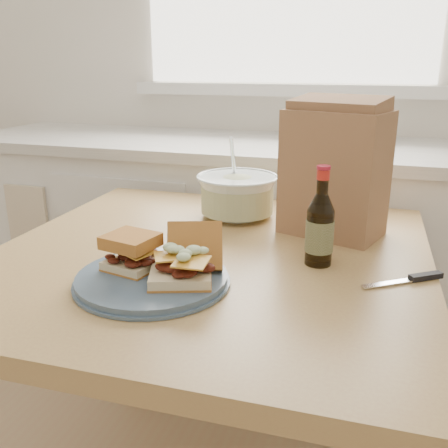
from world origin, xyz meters
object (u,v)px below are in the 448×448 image
(dining_table, at_px, (210,299))
(paper_bag, at_px, (335,174))
(coleslaw_bowl, at_px, (237,196))
(beer_bottle, at_px, (320,228))
(plate, at_px, (152,279))

(dining_table, relative_size, paper_bag, 3.25)
(coleslaw_bowl, distance_m, paper_bag, 0.29)
(dining_table, height_order, coleslaw_bowl, coleslaw_bowl)
(dining_table, distance_m, coleslaw_bowl, 0.34)
(beer_bottle, bearing_deg, coleslaw_bowl, 156.77)
(plate, relative_size, beer_bottle, 1.38)
(beer_bottle, height_order, paper_bag, paper_bag)
(plate, xyz_separation_m, paper_bag, (0.30, 0.42, 0.14))
(paper_bag, bearing_deg, coleslaw_bowl, -175.16)
(paper_bag, bearing_deg, beer_bottle, -73.07)
(dining_table, relative_size, coleslaw_bowl, 4.41)
(dining_table, height_order, paper_bag, paper_bag)
(coleslaw_bowl, bearing_deg, beer_bottle, -46.89)
(coleslaw_bowl, height_order, paper_bag, paper_bag)
(coleslaw_bowl, relative_size, beer_bottle, 1.05)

